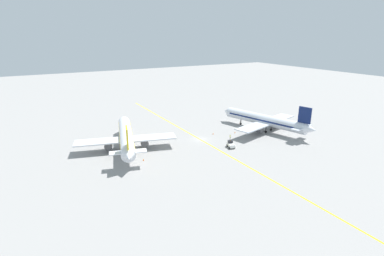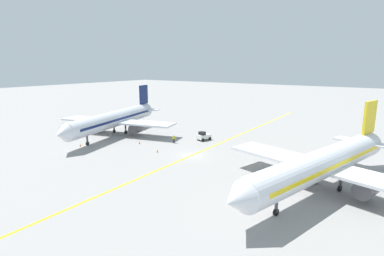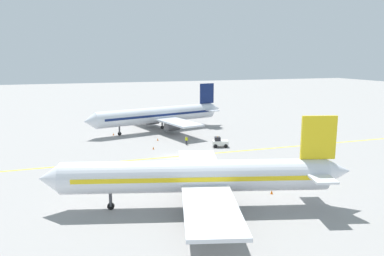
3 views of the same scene
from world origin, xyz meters
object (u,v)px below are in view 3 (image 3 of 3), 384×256
object	(u,v)px
traffic_cone_far_edge	(158,139)
traffic_cone_mid_apron	(113,134)
airplane_adjacent_stand	(159,115)
ground_crew_worker	(187,140)
traffic_cone_by_wingtip	(153,148)
airplane_at_gate	(199,177)
traffic_cone_near_nose	(272,192)
baggage_tug_white	(220,142)

from	to	relation	value
traffic_cone_far_edge	traffic_cone_mid_apron	bearing A→B (deg)	43.87
airplane_adjacent_stand	traffic_cone_far_edge	xyz separation A→B (m)	(-10.30, 2.92, -3.43)
ground_crew_worker	traffic_cone_mid_apron	distance (m)	18.71
airplane_adjacent_stand	traffic_cone_by_wingtip	size ratio (longest dim) A/B	63.79
traffic_cone_mid_apron	traffic_cone_far_edge	xyz separation A→B (m)	(-8.40, -8.07, 0.00)
airplane_at_gate	ground_crew_worker	xyz separation A→B (m)	(30.52, -8.24, -2.80)
airplane_adjacent_stand	traffic_cone_near_nose	size ratio (longest dim) A/B	63.79
baggage_tug_white	traffic_cone_by_wingtip	bearing A→B (deg)	80.03
traffic_cone_near_nose	traffic_cone_mid_apron	world-z (taller)	same
traffic_cone_by_wingtip	traffic_cone_far_edge	distance (m)	7.48
ground_crew_worker	traffic_cone_mid_apron	world-z (taller)	ground_crew_worker
airplane_adjacent_stand	baggage_tug_white	world-z (taller)	airplane_adjacent_stand
airplane_at_gate	traffic_cone_mid_apron	bearing A→B (deg)	5.66
traffic_cone_by_wingtip	traffic_cone_far_edge	size ratio (longest dim) A/B	1.00
traffic_cone_mid_apron	traffic_cone_far_edge	bearing A→B (deg)	-136.13
ground_crew_worker	traffic_cone_mid_apron	xyz separation A→B (m)	(13.79, 12.63, -0.63)
traffic_cone_mid_apron	traffic_cone_far_edge	size ratio (longest dim) A/B	1.00
baggage_tug_white	traffic_cone_near_nose	bearing A→B (deg)	172.09
baggage_tug_white	ground_crew_worker	size ratio (longest dim) A/B	1.96
traffic_cone_by_wingtip	ground_crew_worker	bearing A→B (deg)	-76.91
traffic_cone_near_nose	traffic_cone_by_wingtip	size ratio (longest dim) A/B	1.00
airplane_at_gate	traffic_cone_far_edge	distance (m)	36.27
airplane_adjacent_stand	traffic_cone_near_nose	distance (m)	45.32
airplane_adjacent_stand	ground_crew_worker	xyz separation A→B (m)	(-15.70, -1.64, -2.80)
airplane_at_gate	traffic_cone_by_wingtip	bearing A→B (deg)	-2.29
traffic_cone_mid_apron	traffic_cone_by_wingtip	distance (m)	16.41
airplane_adjacent_stand	ground_crew_worker	size ratio (longest dim) A/B	20.88
airplane_adjacent_stand	traffic_cone_by_wingtip	bearing A→B (deg)	162.59
airplane_at_gate	traffic_cone_by_wingtip	world-z (taller)	airplane_at_gate
baggage_tug_white	traffic_cone_mid_apron	bearing A→B (deg)	45.77
traffic_cone_far_edge	airplane_at_gate	bearing A→B (deg)	174.15
airplane_at_gate	traffic_cone_mid_apron	world-z (taller)	airplane_at_gate
baggage_tug_white	ground_crew_worker	world-z (taller)	baggage_tug_white
baggage_tug_white	traffic_cone_far_edge	bearing A→B (deg)	47.38
airplane_at_gate	baggage_tug_white	world-z (taller)	airplane_at_gate
baggage_tug_white	ground_crew_worker	bearing A→B (deg)	54.95
baggage_tug_white	traffic_cone_near_nose	size ratio (longest dim) A/B	6.00
traffic_cone_near_nose	traffic_cone_mid_apron	xyz separation A→B (m)	(43.15, 14.59, 0.00)
airplane_at_gate	traffic_cone_near_nose	world-z (taller)	airplane_at_gate
traffic_cone_mid_apron	airplane_at_gate	bearing A→B (deg)	-174.34
airplane_at_gate	traffic_cone_near_nose	size ratio (longest dim) A/B	63.62
traffic_cone_near_nose	traffic_cone_mid_apron	distance (m)	45.55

